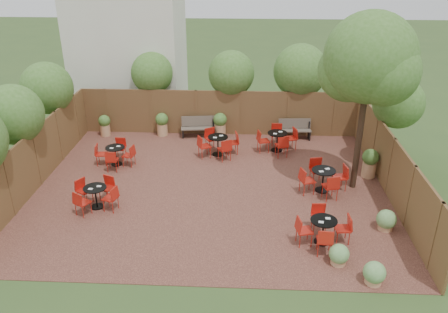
{
  "coord_description": "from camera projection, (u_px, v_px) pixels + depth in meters",
  "views": [
    {
      "loc": [
        1.15,
        -13.71,
        7.66
      ],
      "look_at": [
        0.44,
        0.5,
        1.0
      ],
      "focal_mm": 36.33,
      "sensor_mm": 36.0,
      "label": 1
    }
  ],
  "objects": [
    {
      "name": "ground",
      "position": [
        211.0,
        188.0,
        15.7
      ],
      "size": [
        80.0,
        80.0,
        0.0
      ],
      "primitive_type": "plane",
      "color": "#354F23",
      "rests_on": "ground"
    },
    {
      "name": "overhang_foliage",
      "position": [
        162.0,
        93.0,
        16.98
      ],
      "size": [
        15.39,
        10.65,
        2.35
      ],
      "color": "#3A6521",
      "rests_on": "ground"
    },
    {
      "name": "low_shrubs",
      "position": [
        369.0,
        246.0,
        12.17
      ],
      "size": [
        2.23,
        2.98,
        0.63
      ],
      "color": "tan",
      "rests_on": "courtyard_paving"
    },
    {
      "name": "courtyard_paving",
      "position": [
        211.0,
        188.0,
        15.7
      ],
      "size": [
        12.0,
        10.0,
        0.02
      ],
      "primitive_type": "cube",
      "color": "#3D2019",
      "rests_on": "ground"
    },
    {
      "name": "fence_right",
      "position": [
        391.0,
        166.0,
        15.01
      ],
      "size": [
        0.08,
        10.0,
        2.0
      ],
      "primitive_type": "cube",
      "color": "#4C2E1C",
      "rests_on": "ground"
    },
    {
      "name": "park_bench_left",
      "position": [
        198.0,
        127.0,
        19.72
      ],
      "size": [
        1.5,
        0.64,
        0.9
      ],
      "rotation": [
        0.0,
        0.0,
        0.12
      ],
      "color": "brown",
      "rests_on": "courtyard_paving"
    },
    {
      "name": "neighbour_building",
      "position": [
        128.0,
        30.0,
        21.45
      ],
      "size": [
        5.0,
        4.0,
        8.0
      ],
      "primitive_type": "cube",
      "color": "silver",
      "rests_on": "ground"
    },
    {
      "name": "fence_back",
      "position": [
        219.0,
        113.0,
        19.8
      ],
      "size": [
        12.0,
        0.08,
        2.0
      ],
      "primitive_type": "cube",
      "color": "#4C2E1C",
      "rests_on": "ground"
    },
    {
      "name": "fence_left",
      "position": [
        36.0,
        159.0,
        15.55
      ],
      "size": [
        0.08,
        10.0,
        2.0
      ],
      "primitive_type": "cube",
      "color": "#4C2E1C",
      "rests_on": "ground"
    },
    {
      "name": "courtyard_tree",
      "position": [
        369.0,
        64.0,
        13.94
      ],
      "size": [
        2.95,
        2.88,
        5.94
      ],
      "rotation": [
        0.0,
        0.0,
        -0.32
      ],
      "color": "black",
      "rests_on": "courtyard_paving"
    },
    {
      "name": "bistro_tables",
      "position": [
        231.0,
        168.0,
        16.11
      ],
      "size": [
        9.14,
        7.86,
        0.91
      ],
      "color": "black",
      "rests_on": "courtyard_paving"
    },
    {
      "name": "planters",
      "position": [
        218.0,
        133.0,
        18.77
      ],
      "size": [
        11.2,
        4.13,
        1.07
      ],
      "color": "tan",
      "rests_on": "courtyard_paving"
    },
    {
      "name": "park_bench_right",
      "position": [
        295.0,
        129.0,
        19.54
      ],
      "size": [
        1.42,
        0.55,
        0.86
      ],
      "rotation": [
        0.0,
        0.0,
        0.07
      ],
      "color": "brown",
      "rests_on": "courtyard_paving"
    }
  ]
}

